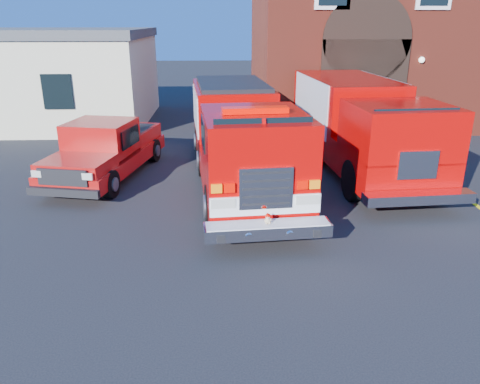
{
  "coord_description": "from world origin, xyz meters",
  "views": [
    {
      "loc": [
        -0.37,
        -10.47,
        4.71
      ],
      "look_at": [
        0.0,
        -1.2,
        1.3
      ],
      "focal_mm": 35.0,
      "sensor_mm": 36.0,
      "label": 1
    }
  ],
  "objects_px": {
    "pickup_truck": "(106,150)",
    "secondary_truck": "(359,122)",
    "side_building": "(42,76)",
    "fire_engine": "(240,137)",
    "fire_station": "(407,30)"
  },
  "relations": [
    {
      "from": "fire_station",
      "to": "pickup_truck",
      "type": "bearing_deg",
      "value": -142.44
    },
    {
      "from": "pickup_truck",
      "to": "secondary_truck",
      "type": "bearing_deg",
      "value": 4.71
    },
    {
      "from": "fire_engine",
      "to": "pickup_truck",
      "type": "bearing_deg",
      "value": 167.8
    },
    {
      "from": "fire_station",
      "to": "side_building",
      "type": "distance_m",
      "value": 18.13
    },
    {
      "from": "fire_engine",
      "to": "secondary_truck",
      "type": "distance_m",
      "value": 4.31
    },
    {
      "from": "fire_engine",
      "to": "pickup_truck",
      "type": "xyz_separation_m",
      "value": [
        -4.18,
        0.9,
        -0.6
      ]
    },
    {
      "from": "side_building",
      "to": "secondary_truck",
      "type": "bearing_deg",
      "value": -32.33
    },
    {
      "from": "side_building",
      "to": "pickup_truck",
      "type": "height_order",
      "value": "side_building"
    },
    {
      "from": "fire_station",
      "to": "fire_engine",
      "type": "height_order",
      "value": "fire_station"
    },
    {
      "from": "side_building",
      "to": "fire_engine",
      "type": "height_order",
      "value": "side_building"
    },
    {
      "from": "fire_engine",
      "to": "secondary_truck",
      "type": "xyz_separation_m",
      "value": [
        4.01,
        1.58,
        0.08
      ]
    },
    {
      "from": "side_building",
      "to": "pickup_truck",
      "type": "distance_m",
      "value": 10.39
    },
    {
      "from": "side_building",
      "to": "fire_engine",
      "type": "distance_m",
      "value": 13.53
    },
    {
      "from": "fire_station",
      "to": "secondary_truck",
      "type": "distance_m",
      "value": 10.84
    },
    {
      "from": "fire_engine",
      "to": "pickup_truck",
      "type": "relative_size",
      "value": 1.59
    }
  ]
}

